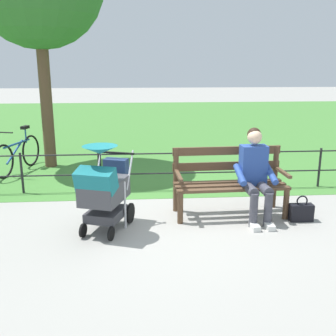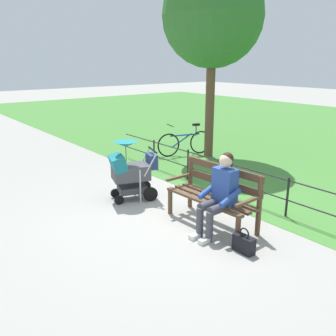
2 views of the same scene
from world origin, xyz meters
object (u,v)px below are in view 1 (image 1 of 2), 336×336
stroller (104,187)px  bicycle (18,154)px  park_bench (229,178)px  person_on_bench (255,172)px  handbag (301,212)px

stroller → bicycle: size_ratio=0.71×
park_bench → bicycle: bearing=-34.7°
bicycle → person_on_bench: bearing=145.3°
park_bench → stroller: size_ratio=1.41×
park_bench → bicycle: size_ratio=1.00×
park_bench → person_on_bench: person_on_bench is taller
stroller → handbag: stroller is taller
handbag → bicycle: (4.67, -2.95, 0.24)m
park_bench → bicycle: park_bench is taller
stroller → bicycle: bearing=-57.3°
person_on_bench → park_bench: bearing=-35.3°
handbag → park_bench: bearing=-21.4°
person_on_bench → handbag: size_ratio=3.45×
park_bench → handbag: size_ratio=4.37×
park_bench → stroller: bearing=16.3°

